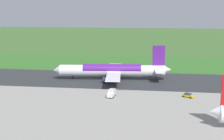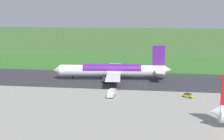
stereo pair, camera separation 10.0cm
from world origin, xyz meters
name	(u,v)px [view 1 (the left image)]	position (x,y,z in m)	size (l,w,h in m)	color
ground_plane	(86,79)	(0.00, 0.00, 0.00)	(800.00, 800.00, 0.00)	#3D662D
runway_asphalt	(86,79)	(0.00, 0.00, 0.03)	(600.00, 39.01, 0.06)	#2D3033
apron_concrete	(47,114)	(0.00, 55.08, 0.03)	(440.00, 110.00, 0.05)	gray
grass_verge_foreground	(101,65)	(0.00, -39.79, 0.02)	(600.00, 80.00, 0.04)	#346B27
airliner_main	(113,70)	(-12.63, -0.04, 4.35)	(54.14, 44.39, 15.88)	white
service_car_followme	(188,95)	(-44.82, 27.76, 0.84)	(4.48, 3.88, 1.62)	gold
service_truck_fuel	(112,93)	(-16.69, 30.98, 1.40)	(2.71, 5.96, 2.65)	silver
no_stopping_sign	(81,62)	(11.87, -40.02, 1.61)	(0.60, 0.10, 2.72)	slate
traffic_cone_orange	(69,64)	(18.81, -39.58, 0.28)	(0.40, 0.40, 0.55)	orange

